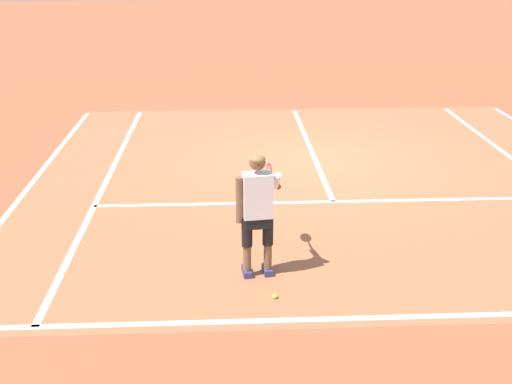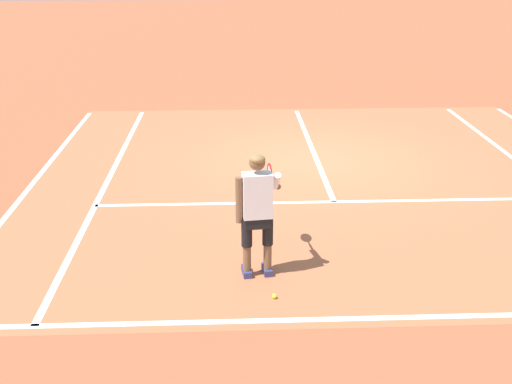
% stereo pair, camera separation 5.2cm
% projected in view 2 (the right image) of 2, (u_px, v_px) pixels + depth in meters
% --- Properties ---
extents(ground_plane, '(80.00, 80.00, 0.00)m').
position_uv_depth(ground_plane, '(317.00, 160.00, 13.11)').
color(ground_plane, '#9E5133').
extents(court_inner_surface, '(10.98, 10.46, 0.00)m').
position_uv_depth(court_inner_surface, '(323.00, 175.00, 12.26)').
color(court_inner_surface, '#B2603D').
rests_on(court_inner_surface, ground).
extents(line_baseline, '(10.98, 0.10, 0.01)m').
position_uv_depth(line_baseline, '(382.00, 318.00, 7.58)').
color(line_baseline, white).
rests_on(line_baseline, ground).
extents(line_service, '(8.23, 0.10, 0.01)m').
position_uv_depth(line_service, '(334.00, 202.00, 10.98)').
color(line_service, white).
rests_on(line_service, ground).
extents(line_centre_service, '(0.10, 6.40, 0.01)m').
position_uv_depth(line_centre_service, '(311.00, 147.00, 13.96)').
color(line_centre_service, white).
rests_on(line_centre_service, ground).
extents(line_singles_left, '(0.10, 10.06, 0.01)m').
position_uv_depth(line_singles_left, '(109.00, 178.00, 12.09)').
color(line_singles_left, white).
rests_on(line_singles_left, ground).
extents(line_doubles_left, '(0.10, 10.06, 0.01)m').
position_uv_depth(line_doubles_left, '(36.00, 179.00, 12.04)').
color(line_doubles_left, white).
rests_on(line_doubles_left, ground).
extents(tennis_player, '(0.61, 1.17, 1.71)m').
position_uv_depth(tennis_player, '(258.00, 207.00, 8.23)').
color(tennis_player, navy).
rests_on(tennis_player, ground).
extents(tennis_ball_near_feet, '(0.07, 0.07, 0.07)m').
position_uv_depth(tennis_ball_near_feet, '(274.00, 296.00, 7.99)').
color(tennis_ball_near_feet, '#CCE02D').
rests_on(tennis_ball_near_feet, ground).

